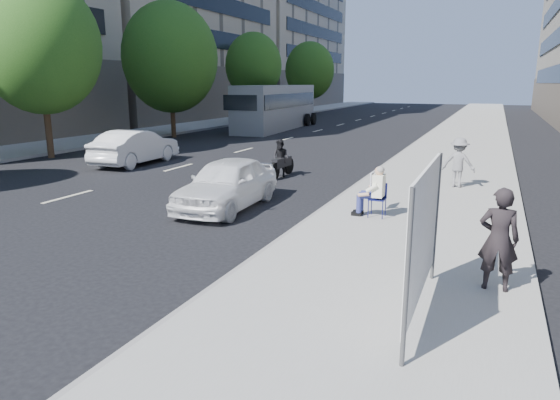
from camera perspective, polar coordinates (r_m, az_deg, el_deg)
The scene contains 16 objects.
ground at distance 11.44m, azimuth -7.23°, elevation -4.53°, with size 160.00×160.00×0.00m, color black.
near_sidewalk at distance 29.61m, azimuth 20.06°, elevation 5.86°, with size 5.00×120.00×0.15m, color #98968E.
far_sidewalk at distance 37.05m, azimuth -14.15°, elevation 7.59°, with size 4.50×120.00×0.15m, color #98968E.
far_bldg_north at distance 80.44m, azimuth -3.55°, elevation 20.74°, with size 22.00×28.00×28.00m, color tan.
tree_far_b at distance 26.00m, azimuth -25.78°, elevation 15.64°, with size 5.40×5.40×8.24m.
tree_far_c at distance 33.51m, azimuth -12.45°, elevation 15.60°, with size 6.00×6.00×8.47m.
tree_far_d at distance 43.86m, azimuth -3.03°, elevation 15.08°, with size 4.80×4.80×7.65m.
tree_far_e at distance 56.76m, azimuth 3.40°, elevation 14.54°, with size 5.40×5.40×7.89m.
seated_protester at distance 12.82m, azimuth 10.65°, elevation 1.31°, with size 0.83×1.11×1.31m.
jogger at distance 17.20m, azimuth 19.74°, elevation 4.05°, with size 1.04×0.60×1.61m, color slate.
pedestrian_woman at distance 8.82m, azimuth 23.72°, elevation -4.13°, with size 0.63×0.41×1.72m, color black.
protest_banner at distance 7.37m, azimuth 16.07°, elevation -3.62°, with size 0.08×3.06×2.20m.
white_sedan_near at distance 14.14m, azimuth -6.08°, elevation 1.92°, with size 1.69×4.20×1.43m, color white.
white_sedan_mid at distance 22.72m, azimuth -16.19°, elevation 5.83°, with size 1.58×4.53×1.49m, color white.
motorcycle at distance 18.79m, azimuth 0.11°, elevation 4.56°, with size 0.73×2.05×1.42m.
bus at distance 38.86m, azimuth -0.39°, elevation 10.53°, with size 3.33×12.19×3.30m.
Camera 1 is at (5.57, -9.38, 3.47)m, focal length 32.00 mm.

